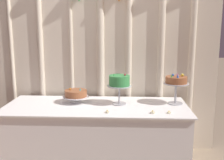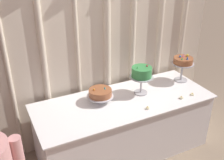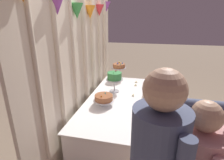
{
  "view_description": "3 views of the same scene",
  "coord_description": "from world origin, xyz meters",
  "views": [
    {
      "loc": [
        0.33,
        -2.91,
        1.64
      ],
      "look_at": [
        0.18,
        0.16,
        1.03
      ],
      "focal_mm": 43.23,
      "sensor_mm": 36.0,
      "label": 1
    },
    {
      "loc": [
        -1.34,
        -2.27,
        2.4
      ],
      "look_at": [
        -0.1,
        0.22,
        0.98
      ],
      "focal_mm": 43.39,
      "sensor_mm": 36.0,
      "label": 2
    },
    {
      "loc": [
        -2.54,
        -0.45,
        1.96
      ],
      "look_at": [
        0.17,
        0.19,
        0.98
      ],
      "focal_mm": 28.69,
      "sensor_mm": 36.0,
      "label": 3
    }
  ],
  "objects": [
    {
      "name": "tealight_near_left",
      "position": [
        0.63,
        -0.17,
        0.75
      ],
      "size": [
        0.05,
        0.05,
        0.03
      ],
      "color": "beige",
      "rests_on": "cake_table"
    },
    {
      "name": "tealight_far_left",
      "position": [
        0.15,
        -0.17,
        0.75
      ],
      "size": [
        0.04,
        0.04,
        0.03
      ],
      "color": "beige",
      "rests_on": "cake_table"
    },
    {
      "name": "draped_curtain",
      "position": [
        0.05,
        0.6,
        1.31
      ],
      "size": [
        3.06,
        0.17,
        2.48
      ],
      "color": "beige",
      "rests_on": "ground_plane"
    },
    {
      "name": "cake_table",
      "position": [
        0.0,
        0.1,
        0.37
      ],
      "size": [
        2.12,
        0.84,
        0.74
      ],
      "color": "white",
      "rests_on": "ground_plane"
    },
    {
      "name": "cake_display_center",
      "position": [
        0.27,
        0.17,
        1.01
      ],
      "size": [
        0.29,
        0.29,
        0.37
      ],
      "color": "#B2B2B7",
      "rests_on": "cake_table"
    },
    {
      "name": "ground_plane",
      "position": [
        0.0,
        0.0,
        0.0
      ],
      "size": [
        24.0,
        24.0,
        0.0
      ],
      "primitive_type": "plane",
      "color": "gray"
    },
    {
      "name": "cake_display_rightmost",
      "position": [
        0.93,
        0.22,
        1.01
      ],
      "size": [
        0.29,
        0.29,
        0.37
      ],
      "color": "#B2B2B7",
      "rests_on": "cake_table"
    },
    {
      "name": "cake_display_leftmost",
      "position": [
        -0.26,
        0.21,
        0.85
      ],
      "size": [
        0.31,
        0.31,
        0.18
      ],
      "color": "silver",
      "rests_on": "cake_table"
    },
    {
      "name": "tealight_near_right",
      "position": [
        0.8,
        -0.16,
        0.75
      ],
      "size": [
        0.04,
        0.04,
        0.03
      ],
      "color": "beige",
      "rests_on": "cake_table"
    }
  ]
}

